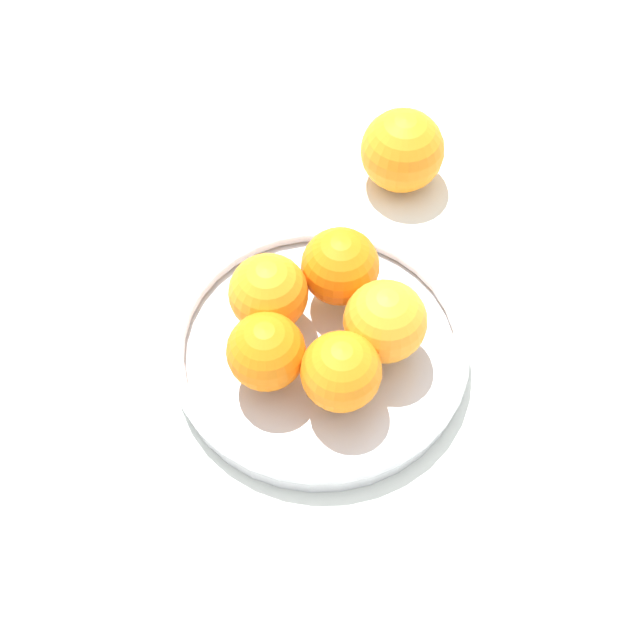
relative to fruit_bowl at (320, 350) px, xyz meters
The scene contains 4 objects.
ground_plane 0.01m from the fruit_bowl, ahead, with size 4.00×4.00×0.00m, color silver.
fruit_bowl is the anchor object (origin of this frame).
orange_pile 0.05m from the fruit_bowl, 121.02° to the left, with size 0.17×0.17×0.07m.
stray_orange 0.23m from the fruit_bowl, 140.33° to the left, with size 0.08×0.08×0.08m, color orange.
Camera 1 is at (0.39, -0.13, 0.67)m, focal length 50.00 mm.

